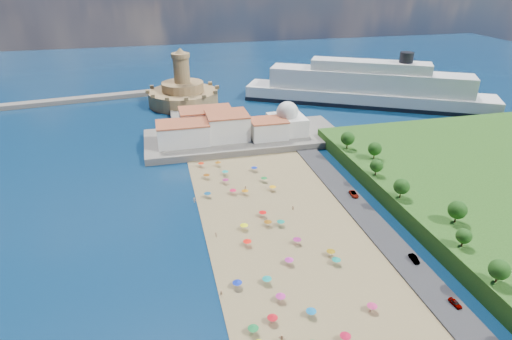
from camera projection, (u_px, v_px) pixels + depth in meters
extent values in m
plane|color=#071938|center=(263.00, 228.00, 132.51)|extent=(700.00, 700.00, 0.00)
cube|color=#59544C|center=(244.00, 138.00, 197.93)|extent=(90.00, 36.00, 3.00)
cube|color=#59544C|center=(189.00, 118.00, 224.02)|extent=(18.00, 70.00, 2.40)
cube|color=#59544C|center=(8.00, 107.00, 242.45)|extent=(199.03, 34.77, 2.60)
cube|color=silver|center=(183.00, 134.00, 185.85)|extent=(22.00, 14.00, 9.00)
cube|color=silver|center=(227.00, 126.00, 191.44)|extent=(18.00, 16.00, 11.00)
cube|color=silver|center=(268.00, 129.00, 192.44)|extent=(16.00, 12.00, 8.00)
cube|color=silver|center=(206.00, 120.00, 200.46)|extent=(24.00, 14.00, 10.00)
cube|color=silver|center=(287.00, 125.00, 198.08)|extent=(16.00, 16.00, 8.00)
sphere|color=silver|center=(287.00, 112.00, 195.48)|extent=(10.00, 10.00, 10.00)
cylinder|color=silver|center=(288.00, 104.00, 193.84)|extent=(1.20, 1.20, 1.60)
cylinder|color=#A48652|center=(184.00, 98.00, 249.08)|extent=(40.00, 40.00, 8.00)
cylinder|color=#A48652|center=(183.00, 87.00, 246.27)|extent=(24.00, 24.00, 5.00)
cylinder|color=#A48652|center=(181.00, 70.00, 242.16)|extent=(9.00, 9.00, 14.00)
cylinder|color=#A48652|center=(180.00, 55.00, 238.61)|extent=(10.40, 10.40, 2.40)
cone|color=#A48652|center=(180.00, 51.00, 237.45)|extent=(6.00, 6.00, 3.00)
cube|color=black|center=(366.00, 103.00, 249.86)|extent=(134.32, 86.28, 2.28)
cube|color=silver|center=(367.00, 98.00, 248.52)|extent=(133.25, 85.45, 8.43)
cube|color=silver|center=(369.00, 81.00, 244.27)|extent=(106.78, 68.69, 11.24)
cube|color=silver|center=(370.00, 66.00, 240.62)|extent=(63.86, 42.95, 5.62)
cylinder|color=black|center=(407.00, 57.00, 233.84)|extent=(7.50, 7.50, 5.62)
cylinder|color=gray|center=(372.00, 308.00, 100.06)|extent=(0.07, 0.07, 2.00)
cone|color=#CA2B67|center=(372.00, 305.00, 99.67)|extent=(2.50, 2.50, 0.60)
cylinder|color=gray|center=(264.00, 180.00, 159.94)|extent=(0.07, 0.07, 2.00)
cone|color=#14742C|center=(264.00, 177.00, 159.55)|extent=(2.50, 2.50, 0.60)
cylinder|color=gray|center=(281.00, 223.00, 132.85)|extent=(0.07, 0.07, 2.00)
cone|color=#0E876E|center=(281.00, 221.00, 132.46)|extent=(2.50, 2.50, 0.60)
cylinder|color=gray|center=(208.00, 195.00, 149.25)|extent=(0.07, 0.07, 2.00)
cone|color=navy|center=(207.00, 193.00, 148.86)|extent=(2.50, 2.50, 0.60)
cylinder|color=gray|center=(272.00, 320.00, 96.74)|extent=(0.07, 0.07, 2.00)
cone|color=red|center=(273.00, 317.00, 96.35)|extent=(2.50, 2.50, 0.60)
cylinder|color=gray|center=(207.00, 176.00, 162.32)|extent=(0.07, 0.07, 2.00)
cone|color=#7E400B|center=(206.00, 174.00, 161.93)|extent=(2.50, 2.50, 0.60)
cylinder|color=gray|center=(336.00, 261.00, 115.71)|extent=(0.07, 0.07, 2.00)
cone|color=#0F8A76|center=(337.00, 259.00, 115.32)|extent=(2.50, 2.50, 0.60)
cylinder|color=gray|center=(263.00, 214.00, 137.78)|extent=(0.07, 0.07, 2.00)
cone|color=red|center=(263.00, 212.00, 137.39)|extent=(2.50, 2.50, 0.60)
cylinder|color=gray|center=(273.00, 188.00, 153.70)|extent=(0.07, 0.07, 2.00)
cone|color=#F1A70D|center=(273.00, 186.00, 153.31)|extent=(2.50, 2.50, 0.60)
cylinder|color=gray|center=(233.00, 192.00, 151.31)|extent=(0.07, 0.07, 2.00)
cone|color=red|center=(233.00, 190.00, 150.92)|extent=(2.50, 2.50, 0.60)
cylinder|color=gray|center=(245.00, 192.00, 151.01)|extent=(0.07, 0.07, 2.00)
cone|color=#CA760A|center=(245.00, 190.00, 150.62)|extent=(2.50, 2.50, 0.60)
cylinder|color=gray|center=(311.00, 313.00, 98.55)|extent=(0.07, 0.07, 2.00)
cone|color=#0D6DB1|center=(311.00, 310.00, 98.16)|extent=(2.50, 2.50, 0.60)
cylinder|color=gray|center=(244.00, 227.00, 130.98)|extent=(0.07, 0.07, 2.00)
cone|color=#F8FD0D|center=(244.00, 224.00, 130.59)|extent=(2.50, 2.50, 0.60)
cylinder|color=gray|center=(281.00, 298.00, 103.01)|extent=(0.07, 0.07, 2.00)
cone|color=#BA2788|center=(281.00, 295.00, 102.62)|extent=(2.50, 2.50, 0.60)
cylinder|color=gray|center=(237.00, 284.00, 107.38)|extent=(0.07, 0.07, 2.00)
cone|color=#0D24AD|center=(237.00, 282.00, 106.99)|extent=(2.50, 2.50, 0.60)
cylinder|color=gray|center=(247.00, 243.00, 123.40)|extent=(0.07, 0.07, 2.00)
cone|color=#FF170B|center=(247.00, 240.00, 123.01)|extent=(2.50, 2.50, 0.60)
cylinder|color=gray|center=(254.00, 169.00, 168.19)|extent=(0.07, 0.07, 2.00)
cone|color=#0D29B4|center=(254.00, 167.00, 167.80)|extent=(2.50, 2.50, 0.60)
cylinder|color=gray|center=(345.00, 338.00, 91.97)|extent=(0.07, 0.07, 2.00)
cone|color=red|center=(346.00, 335.00, 91.58)|extent=(2.50, 2.50, 0.60)
cylinder|color=gray|center=(253.00, 330.00, 93.93)|extent=(0.07, 0.07, 2.00)
cone|color=#147533|center=(253.00, 327.00, 93.54)|extent=(2.50, 2.50, 0.60)
cylinder|color=gray|center=(331.00, 253.00, 119.09)|extent=(0.07, 0.07, 2.00)
cone|color=#98720D|center=(331.00, 250.00, 118.71)|extent=(2.50, 2.50, 0.60)
cylinder|color=gray|center=(225.00, 173.00, 165.05)|extent=(0.07, 0.07, 2.00)
cone|color=#10958B|center=(225.00, 171.00, 164.67)|extent=(2.50, 2.50, 0.60)
cylinder|color=gray|center=(297.00, 241.00, 124.23)|extent=(0.07, 0.07, 2.00)
cone|color=#9C216F|center=(297.00, 239.00, 123.84)|extent=(2.50, 2.50, 0.60)
cylinder|color=gray|center=(268.00, 223.00, 132.75)|extent=(0.07, 0.07, 2.00)
cone|color=#8C510C|center=(268.00, 221.00, 132.36)|extent=(2.50, 2.50, 0.60)
cylinder|color=gray|center=(226.00, 181.00, 158.70)|extent=(0.07, 0.07, 2.00)
cone|color=#9A215B|center=(225.00, 179.00, 158.31)|extent=(2.50, 2.50, 0.60)
cylinder|color=gray|center=(201.00, 165.00, 171.83)|extent=(0.07, 0.07, 2.00)
cone|color=red|center=(201.00, 163.00, 171.44)|extent=(2.50, 2.50, 0.60)
cylinder|color=gray|center=(218.00, 164.00, 172.63)|extent=(0.07, 0.07, 2.00)
cone|color=#94520D|center=(218.00, 162.00, 172.24)|extent=(2.50, 2.50, 0.60)
cylinder|color=gray|center=(267.00, 281.00, 108.70)|extent=(0.07, 0.07, 2.00)
cone|color=#0F8F87|center=(267.00, 278.00, 108.31)|extent=(2.50, 2.50, 0.60)
cylinder|color=gray|center=(289.00, 262.00, 115.68)|extent=(0.07, 0.07, 2.00)
cone|color=#AF2593|center=(289.00, 259.00, 115.29)|extent=(2.50, 2.50, 0.60)
imported|color=tan|center=(246.00, 188.00, 154.11)|extent=(0.69, 0.87, 1.73)
imported|color=tan|center=(216.00, 235.00, 127.59)|extent=(0.67, 0.83, 1.58)
imported|color=tan|center=(282.00, 338.00, 91.94)|extent=(1.83, 1.18, 1.88)
imported|color=tan|center=(256.00, 168.00, 169.09)|extent=(1.33, 1.29, 1.82)
imported|color=tan|center=(293.00, 208.00, 141.59)|extent=(0.74, 0.72, 1.72)
imported|color=tan|center=(221.00, 293.00, 104.82)|extent=(0.70, 0.51, 1.78)
imported|color=tan|center=(194.00, 200.00, 146.06)|extent=(1.37, 1.26, 1.85)
imported|color=gray|center=(354.00, 194.00, 149.63)|extent=(2.64, 5.07, 1.36)
imported|color=gray|center=(455.00, 303.00, 101.40)|extent=(1.79, 3.73, 1.23)
imported|color=gray|center=(414.00, 259.00, 116.62)|extent=(1.76, 4.24, 1.36)
cylinder|color=#382314|center=(497.00, 278.00, 100.45)|extent=(0.50, 0.50, 2.69)
sphere|color=#14380F|center=(499.00, 270.00, 99.41)|extent=(4.83, 4.83, 4.83)
cylinder|color=#382314|center=(462.00, 242.00, 113.59)|extent=(0.50, 0.50, 2.28)
sphere|color=#14380F|center=(464.00, 236.00, 112.71)|extent=(4.10, 4.10, 4.10)
cylinder|color=#382314|center=(456.00, 218.00, 124.01)|extent=(0.50, 0.50, 2.99)
sphere|color=#14380F|center=(457.00, 210.00, 122.85)|extent=(5.38, 5.38, 5.38)
cylinder|color=#382314|center=(400.00, 193.00, 137.42)|extent=(0.50, 0.50, 2.85)
sphere|color=#14380F|center=(402.00, 186.00, 136.31)|extent=(5.14, 5.14, 5.14)
cylinder|color=#382314|center=(376.00, 172.00, 152.30)|extent=(0.50, 0.50, 2.60)
sphere|color=#14380F|center=(376.00, 166.00, 151.29)|extent=(4.68, 4.68, 4.68)
cylinder|color=#382314|center=(374.00, 155.00, 165.13)|extent=(0.50, 0.50, 2.94)
sphere|color=#14380F|center=(375.00, 149.00, 163.99)|extent=(5.30, 5.30, 5.30)
cylinder|color=#382314|center=(347.00, 145.00, 174.34)|extent=(0.50, 0.50, 3.12)
sphere|color=#14380F|center=(348.00, 138.00, 173.12)|extent=(5.62, 5.62, 5.62)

